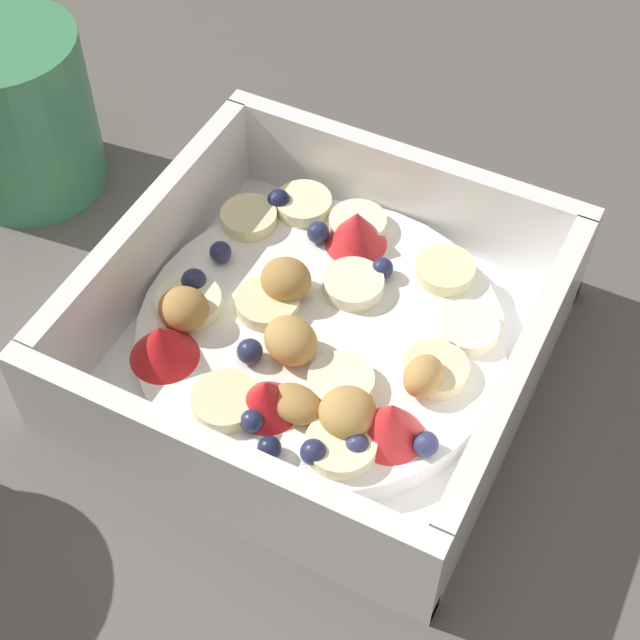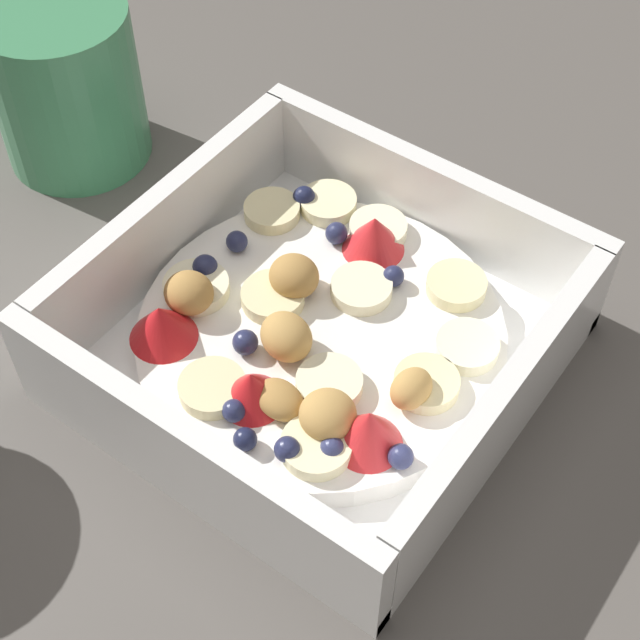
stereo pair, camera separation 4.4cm
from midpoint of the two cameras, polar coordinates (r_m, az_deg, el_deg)
ground_plane at (r=0.46m, az=3.93°, el=-3.11°), size 2.40×2.40×0.00m
fruit_bowl at (r=0.45m, az=2.66°, el=-1.10°), size 0.19×0.19×0.06m
coffee_mug at (r=0.55m, az=-12.51°, el=13.20°), size 0.11×0.08×0.09m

